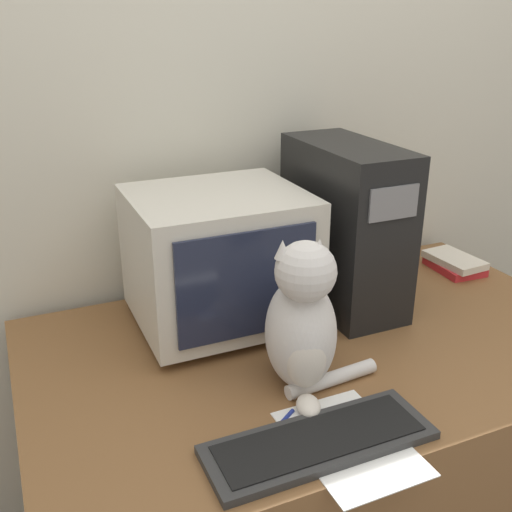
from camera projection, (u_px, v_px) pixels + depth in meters
The scene contains 9 objects.
wall_back at pixel (246, 106), 1.80m from camera, with size 7.00×0.05×2.50m.
desk at pixel (319, 451), 1.70m from camera, with size 1.52×0.91×0.72m.
crt_monitor at pixel (219, 258), 1.58m from camera, with size 0.44×0.40×0.37m.
computer_tower at pixel (344, 226), 1.70m from camera, with size 0.20×0.43×0.47m.
keyboard at pixel (319, 442), 1.18m from camera, with size 0.47×0.16×0.02m.
cat at pixel (303, 325), 1.32m from camera, with size 0.29×0.28×0.37m.
book_stack at pixel (455, 263), 1.98m from camera, with size 0.14×0.20×0.05m.
pen at pixel (277, 428), 1.23m from camera, with size 0.12×0.08×0.01m.
paper_sheet at pixel (349, 443), 1.19m from camera, with size 0.21×0.30×0.00m.
Camera 1 is at (-0.71, -0.72, 1.52)m, focal length 42.00 mm.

